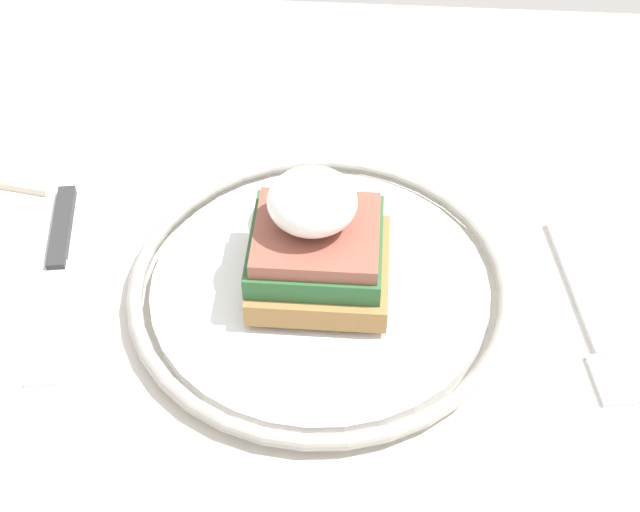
# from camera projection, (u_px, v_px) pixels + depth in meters

# --- Properties ---
(dining_table) EXTENTS (1.05, 0.76, 0.76)m
(dining_table) POSITION_uv_depth(u_px,v_px,m) (264.00, 420.00, 0.65)
(dining_table) COLOR beige
(dining_table) RESTS_ON ground_plane
(plate) EXTENTS (0.24, 0.24, 0.02)m
(plate) POSITION_uv_depth(u_px,v_px,m) (320.00, 286.00, 0.57)
(plate) COLOR white
(plate) RESTS_ON dining_table
(sandwich) EXTENTS (0.09, 0.13, 0.08)m
(sandwich) POSITION_uv_depth(u_px,v_px,m) (316.00, 240.00, 0.54)
(sandwich) COLOR #9E703D
(sandwich) RESTS_ON plate
(fork) EXTENTS (0.04, 0.15, 0.00)m
(fork) POSITION_uv_depth(u_px,v_px,m) (588.00, 316.00, 0.56)
(fork) COLOR silver
(fork) RESTS_ON dining_table
(knife) EXTENTS (0.04, 0.17, 0.01)m
(knife) POSITION_uv_depth(u_px,v_px,m) (57.00, 262.00, 0.59)
(knife) COLOR #2D2D2D
(knife) RESTS_ON dining_table
(napkin) EXTENTS (0.13, 0.14, 0.01)m
(napkin) POSITION_uv_depth(u_px,v_px,m) (14.00, 129.00, 0.69)
(napkin) COLOR beige
(napkin) RESTS_ON dining_table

